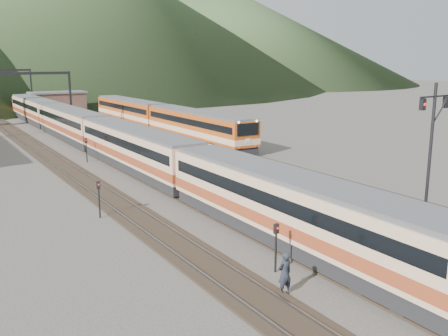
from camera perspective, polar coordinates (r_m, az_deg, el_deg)
ground at (r=21.58m, az=20.33°, el=-14.26°), size 400.00×400.00×0.00m
track_main at (r=54.65m, az=-14.60°, el=2.01°), size 2.60×200.00×0.23m
track_far at (r=53.43m, az=-19.72°, el=1.46°), size 2.60×200.00×0.23m
track_second at (r=58.99m, az=-3.88°, el=3.10°), size 2.60×200.00×0.23m
platform at (r=54.62m, az=-8.38°, el=2.73°), size 8.00×100.00×1.00m
gantry_near at (r=67.86m, az=-21.01°, el=8.20°), size 9.55×0.25×8.00m
gantry_far at (r=92.50m, az=-24.03°, el=8.81°), size 9.55×0.25×8.00m
station_shed at (r=92.27m, az=-18.47°, el=7.34°), size 9.40×4.40×3.10m
hill_c at (r=255.18m, az=-2.24°, el=15.67°), size 160.00×160.00×50.00m
main_train at (r=52.91m, az=-14.22°, el=3.90°), size 3.02×82.71×3.69m
second_train at (r=66.36m, az=-7.40°, el=5.78°), size 3.02×41.10×3.69m
signal_mast at (r=24.02m, az=22.53°, el=2.05°), size 2.20×0.34×7.41m
short_signal_a at (r=22.55m, az=5.96°, el=-8.32°), size 0.26×0.22×2.27m
short_signal_b at (r=48.29m, az=-15.46°, el=2.34°), size 0.23×0.17×2.27m
short_signal_c at (r=30.88m, az=-14.11°, el=-2.97°), size 0.26×0.21×2.27m
worker at (r=20.75m, az=6.95°, el=-11.87°), size 0.66×0.44×1.81m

